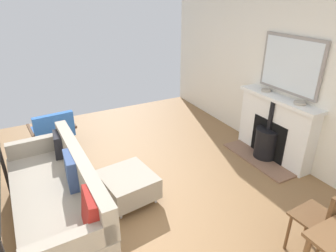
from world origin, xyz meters
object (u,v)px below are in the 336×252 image
object	(u,v)px
armchair_accent	(53,129)
dining_chair_near_fireplace	(327,218)
fireplace	(273,131)
ottoman	(128,184)
sofa	(59,196)
mantel_bowl_far	(300,103)
mantel_bowl_near	(266,90)

from	to	relation	value
armchair_accent	dining_chair_near_fireplace	xyz separation A→B (m)	(-1.97, 3.44, 0.10)
fireplace	ottoman	bearing A→B (deg)	-1.61
sofa	dining_chair_near_fireplace	world-z (taller)	dining_chair_near_fireplace
sofa	armchair_accent	distance (m)	1.71
dining_chair_near_fireplace	mantel_bowl_far	bearing A→B (deg)	-129.49
mantel_bowl_near	ottoman	xyz separation A→B (m)	(2.45, 0.23, -0.81)
mantel_bowl_near	dining_chair_near_fireplace	bearing A→B (deg)	60.82
sofa	mantel_bowl_near	bearing A→B (deg)	-175.55
sofa	ottoman	distance (m)	0.84
sofa	dining_chair_near_fireplace	xyz separation A→B (m)	(-2.16, 1.74, 0.17)
dining_chair_near_fireplace	sofa	bearing A→B (deg)	-38.81
sofa	ottoman	size ratio (longest dim) A/B	2.86
ottoman	fireplace	bearing A→B (deg)	178.39
ottoman	armchair_accent	size ratio (longest dim) A/B	0.98
ottoman	armchair_accent	distance (m)	1.81
mantel_bowl_near	ottoman	size ratio (longest dim) A/B	0.20
mantel_bowl_near	ottoman	bearing A→B (deg)	5.44
mantel_bowl_far	ottoman	world-z (taller)	mantel_bowl_far
mantel_bowl_near	dining_chair_near_fireplace	distance (m)	2.34
mantel_bowl_near	dining_chair_near_fireplace	world-z (taller)	mantel_bowl_near
armchair_accent	dining_chair_near_fireplace	world-z (taller)	dining_chair_near_fireplace
mantel_bowl_near	armchair_accent	distance (m)	3.46
fireplace	ottoman	xyz separation A→B (m)	(2.41, -0.07, -0.23)
mantel_bowl_far	ottoman	distance (m)	2.61
fireplace	mantel_bowl_far	xyz separation A→B (m)	(-0.04, 0.34, 0.58)
mantel_bowl_near	armchair_accent	world-z (taller)	mantel_bowl_near
mantel_bowl_near	mantel_bowl_far	distance (m)	0.64
ottoman	dining_chair_near_fireplace	distance (m)	2.23
fireplace	ottoman	world-z (taller)	fireplace
fireplace	sofa	xyz separation A→B (m)	(3.24, -0.05, -0.10)
mantel_bowl_near	fireplace	bearing A→B (deg)	83.00
fireplace	dining_chair_near_fireplace	distance (m)	2.01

